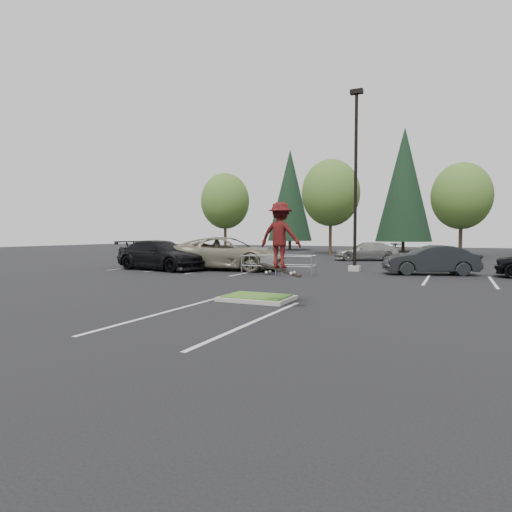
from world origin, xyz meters
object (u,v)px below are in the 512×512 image
at_px(light_pole, 355,190).
at_px(car_r_charc, 430,260).
at_px(decid_c, 461,198).
at_px(skateboarder, 280,236).
at_px(car_l_black, 160,255).
at_px(car_far_silver, 367,251).
at_px(conif_b, 404,184).
at_px(cart_corral, 271,262).
at_px(decid_a, 225,203).
at_px(car_l_tan, 227,253).
at_px(car_l_grey, 159,254).
at_px(decid_b, 331,195).
at_px(conif_a, 290,195).

bearing_deg(light_pole, car_r_charc, -7.13).
xyz_separation_m(decid_c, car_r_charc, (-1.49, -18.33, -4.50)).
bearing_deg(skateboarder, car_l_black, -36.14).
height_order(car_l_black, car_far_silver, car_l_black).
relative_size(conif_b, cart_corral, 3.82).
distance_m(decid_a, car_l_tan, 23.82).
height_order(car_r_charc, car_far_silver, car_r_charc).
bearing_deg(decid_a, car_far_silver, -24.84).
xyz_separation_m(car_l_black, car_l_grey, (-1.50, 1.82, -0.07)).
height_order(conif_b, cart_corral, conif_b).
xyz_separation_m(skateboarder, car_l_grey, (-12.70, 10.79, -1.27)).
bearing_deg(car_l_black, car_far_silver, -24.52).
height_order(car_l_tan, car_l_grey, car_l_tan).
distance_m(cart_corral, car_l_grey, 8.79).
bearing_deg(car_l_black, decid_c, -27.03).
distance_m(decid_b, conif_b, 11.78).
distance_m(conif_b, cart_corral, 33.47).
xyz_separation_m(conif_b, car_l_grey, (-11.50, -30.71, -7.05)).
distance_m(conif_a, skateboarder, 44.02).
distance_m(decid_c, cart_corral, 24.07).
height_order(decid_c, car_l_black, decid_c).
xyz_separation_m(light_pole, car_l_grey, (-12.00, -2.21, -3.76)).
height_order(light_pole, cart_corral, light_pole).
relative_size(decid_a, car_far_silver, 1.79).
bearing_deg(decid_b, car_r_charc, -61.09).
bearing_deg(car_r_charc, car_l_black, -94.88).
xyz_separation_m(cart_corral, car_l_grey, (-8.59, 1.85, 0.14)).
height_order(decid_c, conif_b, conif_b).
height_order(decid_a, car_l_tan, decid_a).
relative_size(decid_a, conif_b, 0.61).
height_order(decid_c, car_r_charc, decid_c).
xyz_separation_m(decid_a, car_r_charc, (22.51, -18.53, -4.82)).
bearing_deg(car_l_tan, car_r_charc, -87.49).
height_order(conif_a, car_l_tan, conif_a).
relative_size(light_pole, decid_a, 1.14).
bearing_deg(decid_c, decid_b, 176.66).
relative_size(decid_a, car_l_grey, 1.91).
bearing_deg(conif_b, decid_b, -121.09).
height_order(conif_a, car_l_grey, conif_a).
bearing_deg(skateboarder, car_far_silver, -82.82).
bearing_deg(conif_b, decid_c, -60.68).
height_order(conif_b, car_r_charc, conif_b).
bearing_deg(conif_b, cart_corral, -95.11).
distance_m(conif_b, skateboarder, 41.92).
relative_size(decid_b, car_l_black, 1.62).
distance_m(decid_c, car_r_charc, 18.93).
distance_m(conif_a, car_l_tan, 31.82).
bearing_deg(car_l_grey, car_l_black, -141.59).
height_order(conif_a, cart_corral, conif_a).
distance_m(car_l_tan, car_l_black, 3.90).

